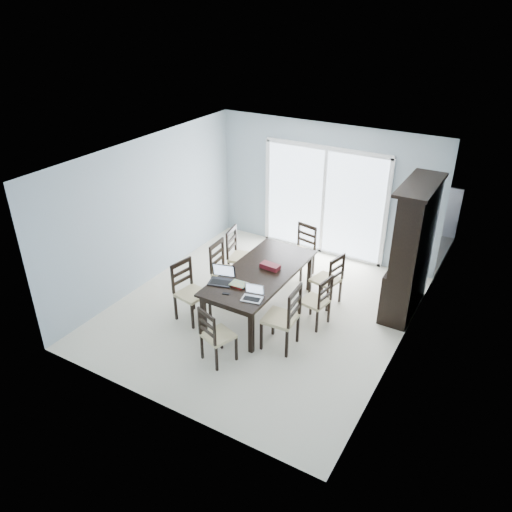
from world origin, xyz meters
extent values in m
plane|color=beige|center=(0.00, 0.00, 0.00)|extent=(5.00, 5.00, 0.00)
plane|color=white|center=(0.00, 0.00, 2.60)|extent=(5.00, 5.00, 0.00)
cube|color=#94A6B1|center=(0.00, 2.50, 1.30)|extent=(4.50, 0.02, 2.60)
cube|color=#94A6B1|center=(-2.25, 0.00, 1.30)|extent=(0.02, 5.00, 2.60)
cube|color=#94A6B1|center=(2.25, 0.00, 1.30)|extent=(0.02, 5.00, 2.60)
cube|color=gray|center=(0.00, 3.50, -0.05)|extent=(4.50, 2.00, 0.10)
cube|color=#99999E|center=(0.00, 4.50, 0.55)|extent=(4.50, 0.06, 1.10)
cube|color=black|center=(0.00, 0.00, 0.73)|extent=(1.00, 2.20, 0.04)
cube|color=black|center=(0.00, 0.00, 0.67)|extent=(0.88, 2.08, 0.10)
cube|color=black|center=(-0.42, -1.00, 0.34)|extent=(0.07, 0.07, 0.69)
cube|color=black|center=(0.42, -1.00, 0.34)|extent=(0.07, 0.07, 0.69)
cube|color=black|center=(-0.42, 1.00, 0.34)|extent=(0.07, 0.07, 0.69)
cube|color=black|center=(0.42, 1.00, 0.34)|extent=(0.07, 0.07, 0.69)
cube|color=black|center=(2.01, 1.25, 0.42)|extent=(0.45, 1.30, 0.85)
cube|color=black|center=(2.04, 1.25, 1.50)|extent=(0.38, 1.30, 1.30)
cube|color=black|center=(2.01, 1.25, 2.17)|extent=(0.50, 1.38, 0.05)
cube|color=black|center=(1.84, 0.83, 1.50)|extent=(0.02, 0.36, 1.18)
cube|color=black|center=(1.84, 1.25, 1.50)|extent=(0.02, 0.36, 1.18)
cube|color=black|center=(1.84, 1.67, 1.50)|extent=(0.02, 0.36, 1.18)
cube|color=silver|center=(0.00, 2.48, 1.05)|extent=(2.40, 0.02, 2.10)
cube|color=white|center=(0.00, 2.46, 2.14)|extent=(2.52, 0.05, 0.08)
cube|color=white|center=(0.00, 2.46, 1.05)|extent=(0.06, 0.05, 2.10)
cube|color=white|center=(0.00, 2.46, 0.03)|extent=(2.52, 0.05, 0.05)
cube|color=black|center=(-0.98, -0.52, 0.22)|extent=(0.04, 0.04, 0.44)
cube|color=black|center=(-1.04, -0.90, 0.22)|extent=(0.04, 0.04, 0.44)
cube|color=black|center=(-0.60, -0.59, 0.22)|extent=(0.04, 0.04, 0.44)
cube|color=black|center=(-0.66, -0.97, 0.22)|extent=(0.04, 0.04, 0.44)
cube|color=beige|center=(-0.82, -0.75, 0.46)|extent=(0.49, 0.49, 0.05)
cube|color=black|center=(-0.89, 0.28, 0.22)|extent=(0.04, 0.04, 0.45)
cube|color=black|center=(-0.87, -0.11, 0.22)|extent=(0.04, 0.04, 0.45)
cube|color=black|center=(-0.50, 0.30, 0.22)|extent=(0.04, 0.04, 0.45)
cube|color=black|center=(-0.48, -0.09, 0.22)|extent=(0.04, 0.04, 0.45)
cube|color=beige|center=(-0.68, 0.09, 0.47)|extent=(0.46, 0.46, 0.05)
cube|color=black|center=(-0.98, 0.84, 0.22)|extent=(0.04, 0.04, 0.45)
cube|color=black|center=(-0.91, 0.45, 0.22)|extent=(0.04, 0.04, 0.45)
cube|color=black|center=(-0.59, 0.91, 0.22)|extent=(0.04, 0.04, 0.45)
cube|color=black|center=(-0.52, 0.52, 0.22)|extent=(0.04, 0.04, 0.45)
cube|color=beige|center=(-0.75, 0.68, 0.47)|extent=(0.51, 0.51, 0.05)
cube|color=black|center=(0.92, -0.85, 0.23)|extent=(0.04, 0.04, 0.46)
cube|color=black|center=(0.90, -0.45, 0.23)|extent=(0.04, 0.04, 0.46)
cube|color=black|center=(0.52, -0.87, 0.23)|extent=(0.04, 0.04, 0.46)
cube|color=black|center=(0.49, -0.47, 0.23)|extent=(0.04, 0.04, 0.46)
cube|color=beige|center=(0.71, -0.66, 0.49)|extent=(0.47, 0.47, 0.05)
cube|color=black|center=(1.05, -0.09, 0.19)|extent=(0.04, 0.04, 0.39)
cube|color=black|center=(1.11, 0.25, 0.19)|extent=(0.04, 0.04, 0.39)
cube|color=black|center=(0.71, -0.03, 0.19)|extent=(0.04, 0.04, 0.39)
cube|color=black|center=(0.77, 0.31, 0.19)|extent=(0.04, 0.04, 0.39)
cube|color=beige|center=(0.91, 0.11, 0.41)|extent=(0.43, 0.43, 0.05)
cube|color=black|center=(0.96, 0.54, 0.21)|extent=(0.04, 0.04, 0.42)
cube|color=black|center=(1.04, 0.90, 0.21)|extent=(0.04, 0.04, 0.42)
cube|color=black|center=(0.60, 0.62, 0.21)|extent=(0.04, 0.04, 0.42)
cube|color=black|center=(0.68, 0.98, 0.21)|extent=(0.04, 0.04, 0.42)
cube|color=beige|center=(0.82, 0.76, 0.44)|extent=(0.49, 0.49, 0.05)
cube|color=black|center=(-0.11, -1.48, 0.20)|extent=(0.04, 0.04, 0.39)
cube|color=black|center=(0.22, -1.60, 0.20)|extent=(0.04, 0.04, 0.39)
cube|color=black|center=(0.00, -1.16, 0.20)|extent=(0.04, 0.04, 0.39)
cube|color=black|center=(0.33, -1.27, 0.20)|extent=(0.04, 0.04, 0.39)
cube|color=beige|center=(0.11, -1.38, 0.42)|extent=(0.49, 0.49, 0.05)
cube|color=black|center=(0.25, 1.55, 0.21)|extent=(0.04, 0.04, 0.42)
cube|color=black|center=(-0.12, 1.63, 0.21)|extent=(0.04, 0.04, 0.42)
cube|color=black|center=(0.17, 1.19, 0.21)|extent=(0.04, 0.04, 0.42)
cube|color=black|center=(-0.20, 1.26, 0.21)|extent=(0.04, 0.04, 0.42)
cube|color=beige|center=(0.03, 1.41, 0.45)|extent=(0.49, 0.49, 0.05)
cube|color=black|center=(-0.34, -0.62, 0.76)|extent=(0.42, 0.34, 0.02)
cube|color=silver|center=(-0.34, -0.62, 0.89)|extent=(0.32, 0.13, 0.19)
cube|color=#B2B2B4|center=(0.30, -0.78, 0.76)|extent=(0.33, 0.26, 0.02)
cube|color=silver|center=(0.30, -0.78, 0.86)|extent=(0.26, 0.09, 0.16)
cube|color=maroon|center=(-0.07, -0.56, 0.76)|extent=(0.24, 0.19, 0.03)
cube|color=gold|center=(-0.06, -0.56, 0.79)|extent=(0.26, 0.21, 0.01)
cube|color=black|center=(-0.10, -0.85, 0.76)|extent=(0.12, 0.07, 0.01)
cube|color=#511013|center=(0.09, 0.15, 0.79)|extent=(0.32, 0.18, 0.08)
cube|color=maroon|center=(-0.24, 3.40, 0.45)|extent=(1.92, 1.74, 0.90)
cube|color=gray|center=(-0.24, 3.40, 0.93)|extent=(1.97, 1.79, 0.06)
camera|label=1|loc=(3.41, -6.00, 4.69)|focal=35.00mm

